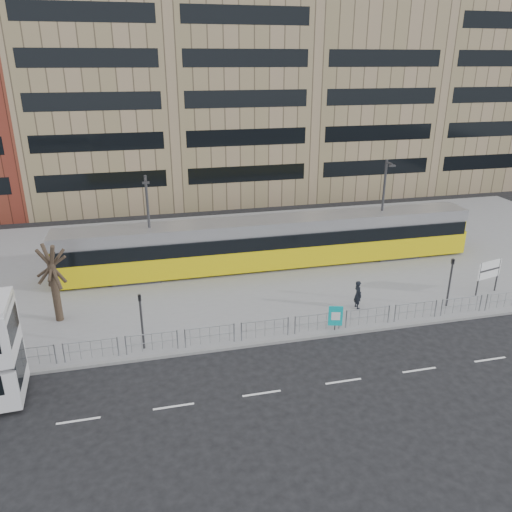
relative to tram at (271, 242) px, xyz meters
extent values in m
plane|color=black|center=(-2.31, -10.45, -1.93)|extent=(120.00, 120.00, 0.00)
cube|color=gray|center=(-2.31, 1.55, -1.85)|extent=(64.00, 24.00, 0.15)
cube|color=gray|center=(-2.31, -10.40, -1.85)|extent=(64.00, 0.25, 0.17)
cube|color=#90795C|center=(-12.31, 23.55, 9.07)|extent=(14.00, 16.00, 22.00)
cube|color=#90795C|center=(1.69, 23.55, 10.07)|extent=(14.00, 16.00, 24.00)
cube|color=#90795C|center=(15.69, 23.55, 8.57)|extent=(14.00, 16.00, 21.00)
cube|color=#90795C|center=(29.69, 23.55, 9.57)|extent=(14.00, 16.00, 23.00)
cylinder|color=#909398|center=(-0.31, -9.95, -0.73)|extent=(32.00, 0.05, 0.05)
cylinder|color=#909398|center=(-0.31, -9.95, -1.23)|extent=(32.00, 0.04, 0.04)
cube|color=white|center=(-1.31, -14.45, -1.92)|extent=(62.00, 0.12, 0.01)
cube|color=#D8C10B|center=(0.00, 0.00, -0.76)|extent=(30.12, 2.91, 1.72)
cube|color=black|center=(0.00, 0.00, 0.42)|extent=(29.69, 2.95, 0.97)
cube|color=#A7A7AC|center=(0.00, 0.00, 1.34)|extent=(30.12, 2.69, 0.86)
cube|color=#D8C10B|center=(14.41, -0.03, -0.06)|extent=(1.30, 2.43, 2.80)
cube|color=#D8C10B|center=(-14.41, 0.03, -0.06)|extent=(1.30, 2.43, 2.80)
cylinder|color=#2D2D30|center=(0.00, 0.00, 0.05)|extent=(2.57, 2.57, 3.23)
cube|color=#2D2D30|center=(9.68, -0.02, -1.51)|extent=(3.23, 2.71, 0.54)
cube|color=#2D2D30|center=(-9.68, 0.02, -1.51)|extent=(3.23, 2.71, 0.54)
cylinder|color=#2D2D30|center=(11.38, -8.10, -0.65)|extent=(0.10, 0.10, 2.26)
cylinder|color=#2D2D30|center=(13.09, -7.68, -0.65)|extent=(0.10, 0.10, 2.26)
cube|color=white|center=(12.23, -7.89, -0.11)|extent=(1.92, 0.55, 1.18)
cylinder|color=#2D2D30|center=(0.99, -10.05, -1.39)|extent=(0.06, 0.06, 0.79)
cube|color=#0CAEB3|center=(0.99, -10.05, -0.89)|extent=(0.78, 0.26, 1.18)
cube|color=white|center=(0.99, -10.09, -0.89)|extent=(0.48, 0.14, 0.49)
imported|color=black|center=(3.32, -7.82, -0.89)|extent=(0.48, 0.68, 1.77)
cylinder|color=#2D2D30|center=(-9.43, -9.51, -0.28)|extent=(0.12, 0.12, 3.00)
imported|color=#2D2D30|center=(-9.43, -9.51, 0.82)|extent=(0.17, 0.21, 1.00)
cylinder|color=#2D2D30|center=(8.77, -8.86, -0.28)|extent=(0.12, 0.12, 3.00)
imported|color=#2D2D30|center=(8.77, -8.86, 0.82)|extent=(0.18, 0.22, 1.00)
cylinder|color=#2D2D30|center=(-8.55, -0.01, 1.77)|extent=(0.18, 0.18, 7.11)
cylinder|color=#2D2D30|center=(-8.55, -0.41, 5.13)|extent=(0.14, 0.90, 0.14)
cube|color=#2D2D30|center=(-8.55, -0.86, 5.03)|extent=(0.45, 0.20, 0.12)
cylinder|color=#2D2D30|center=(8.59, 0.06, 1.92)|extent=(0.18, 0.18, 7.39)
cylinder|color=#2D2D30|center=(8.59, -0.34, 5.41)|extent=(0.14, 0.90, 0.14)
cube|color=#2D2D30|center=(8.59, -0.79, 5.31)|extent=(0.45, 0.20, 0.12)
cylinder|color=black|center=(-14.11, -5.25, 0.00)|extent=(0.44, 0.44, 3.56)
camera|label=1|loc=(-8.95, -32.80, 12.27)|focal=35.00mm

